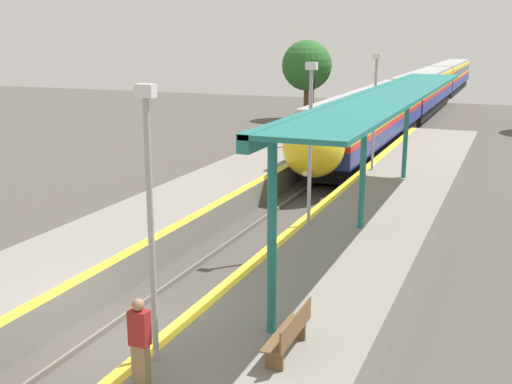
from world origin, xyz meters
The scene contains 14 objects.
ground_plane centered at (0.00, 0.00, 0.00)m, with size 120.00×120.00×0.00m, color #4C4742.
rail_left centered at (-0.72, 0.00, 0.07)m, with size 0.08×90.00×0.15m, color slate.
rail_right centered at (0.72, 0.00, 0.07)m, with size 0.08×90.00×0.15m, color slate.
train centered at (0.00, 48.47, 2.20)m, with size 2.87×69.86×3.83m.
platform_right centered at (3.81, 0.00, 0.52)m, with size 4.30×64.00×1.05m.
platform_left centered at (-3.52, 0.00, 0.52)m, with size 3.72×64.00×1.05m.
platform_bench centered at (4.54, -1.03, 1.52)m, with size 0.44×1.80×0.89m.
person_waiting centered at (2.47, -3.18, 1.92)m, with size 0.36×0.22×1.71m.
railway_signal centered at (-2.50, 22.80, 2.96)m, with size 0.28×0.28×4.90m.
lamppost_near centered at (2.18, -2.21, 4.09)m, with size 0.36×0.20×5.33m.
lamppost_mid centered at (2.18, 7.53, 4.09)m, with size 0.36×0.20×5.33m.
lamppost_far centered at (2.18, 17.26, 4.09)m, with size 0.36×0.20×5.33m.
station_canopy centered at (4.41, 7.96, 5.21)m, with size 2.02×19.40×4.46m.
background_tree_left centered at (-8.77, 41.10, 4.59)m, with size 4.26×4.26×6.75m.
Camera 1 is at (8.30, -12.00, 7.22)m, focal length 45.00 mm.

